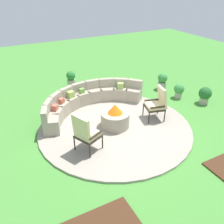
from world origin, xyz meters
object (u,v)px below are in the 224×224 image
fire_pit (115,118)px  potted_plant_3 (179,90)px  lounge_chair_front_right (157,103)px  curved_stone_bench (87,100)px  potted_plant_1 (162,81)px  lounge_chair_front_left (85,132)px  potted_plant_0 (205,95)px  potted_plant_2 (71,78)px

fire_pit → potted_plant_3: 3.21m
fire_pit → lounge_chair_front_right: 1.42m
curved_stone_bench → potted_plant_3: curved_stone_bench is taller
lounge_chair_front_right → potted_plant_3: 1.99m
fire_pit → potted_plant_1: size_ratio=1.25×
fire_pit → curved_stone_bench: 1.49m
fire_pit → lounge_chair_front_right: lounge_chair_front_right is taller
curved_stone_bench → lounge_chair_front_left: size_ratio=3.42×
curved_stone_bench → potted_plant_0: size_ratio=6.13×
fire_pit → lounge_chair_front_right: (1.39, -0.19, 0.26)m
lounge_chair_front_left → lounge_chair_front_right: lounge_chair_front_left is taller
potted_plant_2 → fire_pit: bearing=-88.2°
fire_pit → curved_stone_bench: (-0.29, 1.46, 0.02)m
curved_stone_bench → potted_plant_3: bearing=-12.1°
fire_pit → curved_stone_bench: bearing=101.2°
fire_pit → potted_plant_1: bearing=28.5°
fire_pit → lounge_chair_front_right: bearing=-8.0°
fire_pit → potted_plant_3: size_ratio=1.53×
fire_pit → lounge_chair_front_left: size_ratio=0.77×
fire_pit → potted_plant_3: fire_pit is taller
lounge_chair_front_left → potted_plant_1: (4.29, 2.35, -0.27)m
potted_plant_1 → potted_plant_3: 0.94m
potted_plant_0 → potted_plant_2: size_ratio=0.93×
lounge_chair_front_left → potted_plant_3: 4.58m
lounge_chair_front_right → potted_plant_2: size_ratio=1.59×
potted_plant_1 → potted_plant_0: bearing=-71.8°
lounge_chair_front_right → curved_stone_bench: bearing=60.1°
lounge_chair_front_right → potted_plant_2: lounge_chair_front_right is taller
potted_plant_1 → potted_plant_2: size_ratio=1.02×
fire_pit → potted_plant_2: (-0.11, 3.64, 0.01)m
lounge_chair_front_right → potted_plant_3: size_ratio=1.91×
potted_plant_1 → potted_plant_3: bearing=-86.6°
fire_pit → lounge_chair_front_left: bearing=-150.6°
curved_stone_bench → potted_plant_0: 4.21m
potted_plant_0 → potted_plant_3: potted_plant_0 is taller
lounge_chair_front_left → curved_stone_bench: bearing=131.8°
potted_plant_0 → lounge_chair_front_left: bearing=-172.6°
potted_plant_0 → potted_plant_3: (-0.51, 0.79, -0.03)m
potted_plant_2 → potted_plant_3: size_ratio=1.20×
potted_plant_2 → potted_plant_0: bearing=-44.7°
lounge_chair_front_right → fire_pit: bearing=96.8°
potted_plant_0 → potted_plant_3: bearing=122.9°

